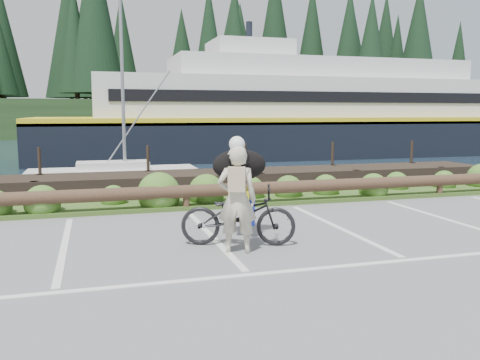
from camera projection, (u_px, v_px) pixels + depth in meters
name	position (u px, v px, depth m)	size (l,w,h in m)	color
ground	(241.00, 267.00, 7.58)	(72.00, 72.00, 0.00)	slate
harbor_backdrop	(108.00, 126.00, 82.43)	(170.00, 160.00, 30.00)	#162735
vegetation_strip	(181.00, 203.00, 12.62)	(34.00, 1.60, 0.10)	#3D5B21
log_rail	(186.00, 210.00, 11.96)	(32.00, 0.30, 0.60)	#443021
bicycle	(238.00, 216.00, 8.77)	(0.69, 1.98, 1.04)	black
cyclist	(237.00, 200.00, 8.26)	(0.64, 0.42, 1.77)	beige
dog	(239.00, 165.00, 9.29)	(1.01, 0.49, 0.58)	black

